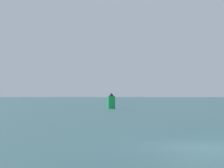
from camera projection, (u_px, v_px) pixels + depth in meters
The scene contains 3 objects.
ground_plane at pixel (205, 147), 14.72m from camera, with size 4000.00×4000.00×0.00m, color #386066.
distant_headland at pixel (2, 92), 1632.33m from camera, with size 1051.37×298.44×39.87m, color #4C564C.
channel_buoy at pixel (111, 102), 61.19m from camera, with size 1.24×1.24×2.50m.
Camera 1 is at (-7.26, -13.37, 1.96)m, focal length 61.44 mm.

